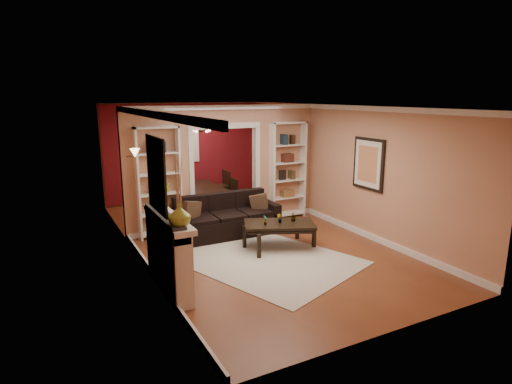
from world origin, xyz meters
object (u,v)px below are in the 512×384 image
coffee_table (279,235)px  dining_table (203,197)px  bookshelf_left (159,183)px  fireplace (170,253)px  sofa (226,216)px  bookshelf_right (287,171)px

coffee_table → dining_table: (-0.25, 3.49, 0.04)m
dining_table → bookshelf_left: bearing=137.3°
fireplace → coffee_table: bearing=17.7°
coffee_table → dining_table: size_ratio=0.80×
bookshelf_left → coffee_table: bearing=-43.7°
bookshelf_left → sofa: bearing=-24.8°
bookshelf_left → bookshelf_right: 3.10m
bookshelf_left → dining_table: bearing=47.3°
sofa → coffee_table: size_ratio=1.64×
sofa → dining_table: 2.34m
bookshelf_left → dining_table: 2.50m
bookshelf_right → dining_table: size_ratio=1.38×
bookshelf_left → dining_table: (1.60, 1.73, -0.86)m
sofa → dining_table: sofa is taller
sofa → coffee_table: 1.34m
sofa → dining_table: size_ratio=1.31×
sofa → fireplace: (-1.79, -1.95, 0.15)m
dining_table → coffee_table: bearing=-175.8°
coffee_table → bookshelf_right: bookshelf_right is taller
coffee_table → bookshelf_left: 2.71m
bookshelf_right → fireplace: bearing=-145.2°
coffee_table → sofa: bearing=140.4°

